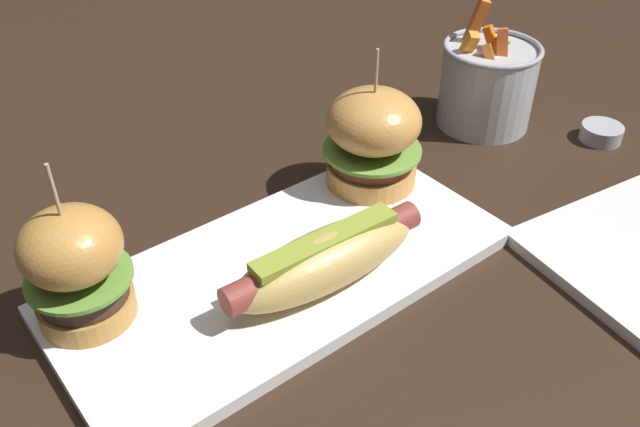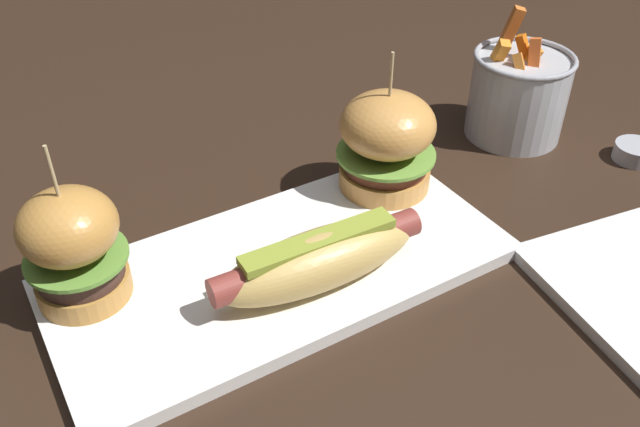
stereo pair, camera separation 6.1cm
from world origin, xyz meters
TOP-DOWN VIEW (x-y plane):
  - ground_plane at (0.00, 0.00)m, footprint 3.00×3.00m
  - platter_main at (0.00, 0.00)m, footprint 0.42×0.20m
  - hot_dog at (0.02, -0.04)m, footprint 0.20×0.07m
  - slider_left at (-0.16, 0.05)m, footprint 0.09×0.09m
  - slider_right at (0.15, 0.05)m, footprint 0.10×0.10m
  - fries_bucket at (0.36, 0.08)m, footprint 0.12×0.12m
  - sauce_ramekin at (0.44, -0.04)m, footprint 0.05×0.05m

SIDE VIEW (x-z plane):
  - ground_plane at x=0.00m, z-range 0.00..0.00m
  - platter_main at x=0.00m, z-range 0.00..0.01m
  - sauce_ramekin at x=0.44m, z-range 0.00..0.02m
  - hot_dog at x=0.02m, z-range 0.02..0.07m
  - fries_bucket at x=0.36m, z-range -0.02..0.13m
  - slider_right at x=0.15m, z-range -0.01..0.14m
  - slider_left at x=-0.16m, z-range -0.01..0.14m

